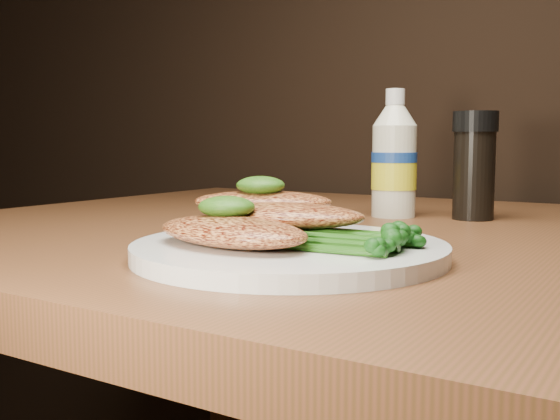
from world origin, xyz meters
The scene contains 9 objects.
plate centered at (-0.06, 0.85, 0.76)m, with size 0.25×0.25×0.01m, color white.
chicken_front centered at (-0.09, 0.81, 0.77)m, with size 0.14×0.08×0.02m, color #CC7B41.
chicken_mid centered at (-0.08, 0.86, 0.78)m, with size 0.14×0.07×0.02m, color #CC7B41.
chicken_back centered at (-0.12, 0.89, 0.79)m, with size 0.13×0.06×0.02m, color #CC7B41.
pesto_front centered at (-0.11, 0.82, 0.79)m, with size 0.05×0.04×0.02m, color #0D3608.
pesto_back centered at (-0.12, 0.89, 0.80)m, with size 0.04×0.04×0.02m, color #0D3608.
broccolini_bundle centered at (-0.01, 0.85, 0.77)m, with size 0.12×0.09×0.02m, color #205412, non-canonical shape.
mayo_bottle centered at (-0.10, 1.16, 0.83)m, with size 0.06×0.06×0.16m, color beige, non-canonical shape.
pepper_grinder centered at (-0.01, 1.19, 0.81)m, with size 0.05×0.05×0.13m, color black, non-canonical shape.
Camera 1 is at (0.21, 0.40, 0.84)m, focal length 41.91 mm.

